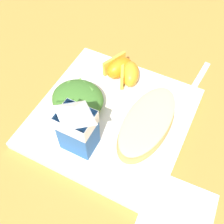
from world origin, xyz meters
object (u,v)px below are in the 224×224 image
object	(u,v)px
green_salad_pile	(78,99)
milk_carton	(77,126)
cheesy_pizza_bread	(148,122)
metal_fork	(189,95)
orange_wedge_middle	(119,67)
orange_wedge_front	(129,74)
paper_napkin	(177,213)
white_plate	(112,117)

from	to	relation	value
green_salad_pile	milk_carton	distance (m)	0.09
cheesy_pizza_bread	green_salad_pile	xyz separation A→B (m)	(0.14, 0.01, 0.00)
cheesy_pizza_bread	metal_fork	bearing A→B (deg)	-110.77
metal_fork	orange_wedge_middle	bearing A→B (deg)	8.84
orange_wedge_middle	orange_wedge_front	bearing A→B (deg)	166.35
paper_napkin	metal_fork	xyz separation A→B (m)	(0.06, -0.24, 0.00)
green_salad_pile	paper_napkin	world-z (taller)	green_salad_pile
paper_napkin	metal_fork	bearing A→B (deg)	-76.63
green_salad_pile	milk_carton	bearing A→B (deg)	122.71
orange_wedge_front	metal_fork	distance (m)	0.13
white_plate	milk_carton	world-z (taller)	milk_carton
paper_napkin	orange_wedge_front	bearing A→B (deg)	-48.86
milk_carton	paper_napkin	distance (m)	0.21
white_plate	metal_fork	xyz separation A→B (m)	(-0.12, -0.12, -0.01)
cheesy_pizza_bread	milk_carton	size ratio (longest dim) A/B	1.59
milk_carton	orange_wedge_front	size ratio (longest dim) A/B	1.58
white_plate	paper_napkin	xyz separation A→B (m)	(-0.17, 0.11, -0.01)
cheesy_pizza_bread	paper_napkin	size ratio (longest dim) A/B	1.59
paper_napkin	green_salad_pile	bearing A→B (deg)	-23.37
orange_wedge_middle	cheesy_pizza_bread	bearing A→B (deg)	137.74
paper_napkin	milk_carton	bearing A→B (deg)	-9.14
paper_napkin	cheesy_pizza_bread	bearing A→B (deg)	-49.01
green_salad_pile	metal_fork	xyz separation A→B (m)	(-0.18, -0.13, -0.03)
cheesy_pizza_bread	metal_fork	distance (m)	0.13
white_plate	orange_wedge_middle	world-z (taller)	orange_wedge_middle
white_plate	orange_wedge_front	world-z (taller)	orange_wedge_front
green_salad_pile	metal_fork	world-z (taller)	green_salad_pile
milk_carton	orange_wedge_front	world-z (taller)	milk_carton
cheesy_pizza_bread	paper_napkin	xyz separation A→B (m)	(-0.10, 0.12, -0.03)
green_salad_pile	paper_napkin	bearing A→B (deg)	156.63
white_plate	metal_fork	world-z (taller)	white_plate
green_salad_pile	metal_fork	distance (m)	0.23
orange_wedge_front	paper_napkin	bearing A→B (deg)	131.14
white_plate	paper_napkin	world-z (taller)	white_plate
orange_wedge_middle	paper_napkin	size ratio (longest dim) A/B	0.63
milk_carton	green_salad_pile	bearing A→B (deg)	-57.29
white_plate	paper_napkin	distance (m)	0.20
white_plate	milk_carton	size ratio (longest dim) A/B	2.55
white_plate	green_salad_pile	bearing A→B (deg)	6.86
cheesy_pizza_bread	paper_napkin	world-z (taller)	cheesy_pizza_bread
green_salad_pile	milk_carton	xyz separation A→B (m)	(-0.05, 0.07, 0.04)
green_salad_pile	metal_fork	size ratio (longest dim) A/B	0.53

